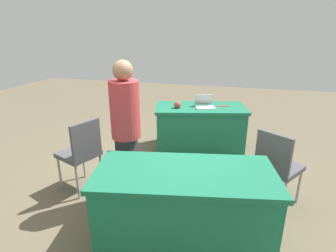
{
  "coord_description": "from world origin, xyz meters",
  "views": [
    {
      "loc": [
        -0.93,
        3.04,
        2.02
      ],
      "look_at": [
        -0.13,
        0.03,
        0.9
      ],
      "focal_mm": 28.64,
      "sensor_mm": 36.0,
      "label": 1
    }
  ],
  "objects": [
    {
      "name": "chair_aisle",
      "position": [
        -1.45,
        0.01,
        0.55
      ],
      "size": [
        0.61,
        0.61,
        0.95
      ],
      "rotation": [
        0.0,
        0.0,
        2.53
      ],
      "color": "#9E9993",
      "rests_on": "ground"
    },
    {
      "name": "ground_plane",
      "position": [
        0.0,
        0.0,
        0.0
      ],
      "size": [
        14.4,
        14.4,
        0.0
      ],
      "primitive_type": "plane",
      "color": "brown"
    },
    {
      "name": "person_presenter",
      "position": [
        0.29,
        0.34,
        0.96
      ],
      "size": [
        0.35,
        0.35,
        1.73
      ],
      "rotation": [
        0.0,
        0.0,
        1.6
      ],
      "color": "#26262D",
      "rests_on": "ground"
    },
    {
      "name": "table_mid_left",
      "position": [
        -0.52,
        0.85,
        0.39
      ],
      "size": [
        1.83,
        1.1,
        0.77
      ],
      "rotation": [
        0.0,
        0.0,
        0.19
      ],
      "color": "#196647",
      "rests_on": "ground"
    },
    {
      "name": "laptop_silver",
      "position": [
        -0.4,
        -1.41,
        0.81
      ],
      "size": [
        0.4,
        0.38,
        0.21
      ],
      "rotation": [
        0.0,
        0.0,
        0.33
      ],
      "color": "silver",
      "rests_on": "table_foreground"
    },
    {
      "name": "scissors_red",
      "position": [
        -0.71,
        -1.56,
        0.77
      ],
      "size": [
        0.18,
        0.09,
        0.01
      ],
      "primitive_type": "cube",
      "rotation": [
        0.0,
        0.0,
        0.31
      ],
      "color": "red",
      "rests_on": "table_foreground"
    },
    {
      "name": "chair_tucked_left",
      "position": [
        0.94,
        0.31,
        0.57
      ],
      "size": [
        0.57,
        0.57,
        0.98
      ],
      "rotation": [
        0.0,
        0.0,
        4.34
      ],
      "color": "#9E9993",
      "rests_on": "ground"
    },
    {
      "name": "table_foreground",
      "position": [
        -0.33,
        -1.44,
        0.39
      ],
      "size": [
        1.69,
        1.11,
        0.77
      ],
      "rotation": [
        0.0,
        0.0,
        0.24
      ],
      "color": "#196647",
      "rests_on": "ground"
    },
    {
      "name": "yarn_ball",
      "position": [
        0.04,
        -1.24,
        0.83
      ],
      "size": [
        0.12,
        0.12,
        0.12
      ],
      "primitive_type": "sphere",
      "color": "#B2382D",
      "rests_on": "table_foreground"
    }
  ]
}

